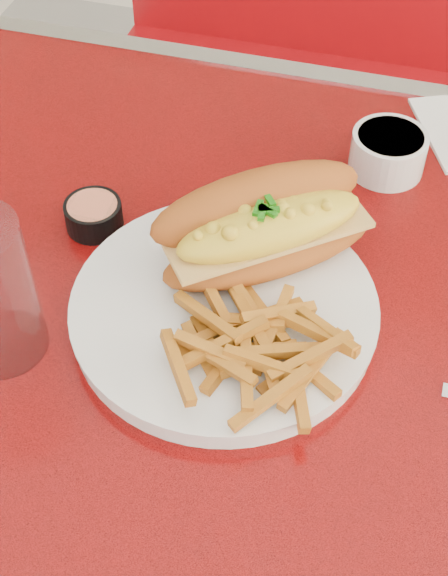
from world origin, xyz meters
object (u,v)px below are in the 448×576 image
(mac_hoagie, at_px, (265,225))
(fork, at_px, (295,306))
(booth_bench_far, at_px, (403,183))
(sauce_cup_left, at_px, (94,214))
(dinner_plate, at_px, (224,310))
(gravy_ramekin, at_px, (388,151))
(diner_table, at_px, (352,449))

(mac_hoagie, bearing_deg, fork, -90.07)
(booth_bench_far, distance_m, sauce_cup_left, 0.93)
(dinner_plate, height_order, gravy_ramekin, gravy_ramekin)
(sauce_cup_left, bearing_deg, mac_hoagie, -4.01)
(fork, distance_m, gravy_ramekin, 0.23)
(mac_hoagie, bearing_deg, booth_bench_far, 42.39)
(diner_table, relative_size, gravy_ramekin, 12.33)
(diner_table, xyz_separation_m, booth_bench_far, (0.00, 0.81, -0.32))
(dinner_plate, xyz_separation_m, gravy_ramekin, (0.11, 0.24, 0.01))
(mac_hoagie, bearing_deg, diner_table, -68.91)
(booth_bench_far, bearing_deg, gravy_ramekin, -92.74)
(booth_bench_far, xyz_separation_m, dinner_plate, (-0.14, -0.81, 0.49))
(fork, bearing_deg, dinner_plate, 79.94)
(dinner_plate, relative_size, gravy_ramekin, 3.42)
(diner_table, height_order, dinner_plate, dinner_plate)
(diner_table, bearing_deg, dinner_plate, 179.61)
(fork, xyz_separation_m, sauce_cup_left, (-0.22, 0.06, -0.00))
(diner_table, distance_m, mac_hoagie, 0.26)
(diner_table, distance_m, booth_bench_far, 0.87)
(fork, relative_size, sauce_cup_left, 1.79)
(booth_bench_far, relative_size, mac_hoagie, 5.47)
(dinner_plate, relative_size, sauce_cup_left, 4.66)
(dinner_plate, bearing_deg, sauce_cup_left, 152.94)
(mac_hoagie, xyz_separation_m, fork, (0.04, -0.05, -0.04))
(mac_hoagie, distance_m, gravy_ramekin, 0.20)
(gravy_ramekin, distance_m, sauce_cup_left, 0.31)
(gravy_ramekin, bearing_deg, sauce_cup_left, -147.87)
(mac_hoagie, height_order, gravy_ramekin, mac_hoagie)
(diner_table, height_order, fork, fork)
(dinner_plate, height_order, fork, same)
(booth_bench_far, height_order, dinner_plate, booth_bench_far)
(dinner_plate, bearing_deg, mac_hoagie, 74.38)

